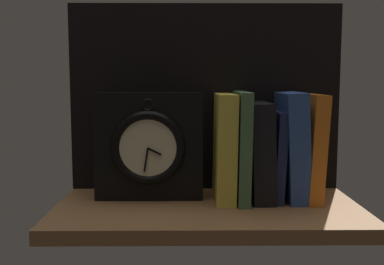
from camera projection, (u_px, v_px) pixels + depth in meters
The scene contains 9 objects.
ground_plane at pixel (208, 212), 87.13cm from camera, with size 56.69×29.28×2.50cm, color brown.
back_panel at pixel (205, 98), 98.74cm from camera, with size 56.69×1.20×38.93cm, color black.
book_yellow_seinlanguage at pixel (225, 147), 91.14cm from camera, with size 3.61×15.26×20.53cm, color gold.
book_green_romantic at pixel (241, 145), 91.15cm from camera, with size 2.25×16.27×20.98cm, color #476B44.
book_black_skeptic at pixel (259, 151), 91.31cm from camera, with size 4.19×14.37×18.84cm, color black.
book_navy_bierce at pixel (276, 155), 91.45cm from camera, with size 1.80×12.92×17.15cm, color #192147.
book_blue_modern at pixel (292, 146), 91.28cm from camera, with size 3.91×13.94×20.80cm, color #2D4C8E.
book_orange_pandolfini at pixel (310, 147), 91.33cm from camera, with size 2.72×14.14×20.49cm, color orange.
framed_clock at pixel (149, 146), 90.68cm from camera, with size 20.85×6.18×20.85cm.
Camera 1 is at (-3.89, -84.86, 23.32)cm, focal length 43.71 mm.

